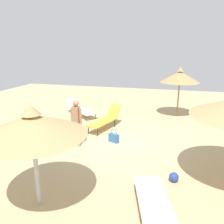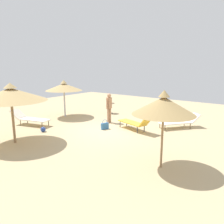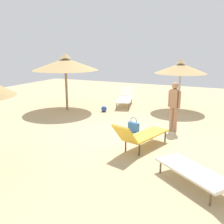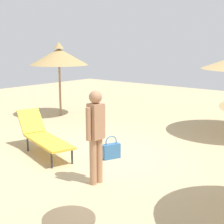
{
  "view_description": "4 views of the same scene",
  "coord_description": "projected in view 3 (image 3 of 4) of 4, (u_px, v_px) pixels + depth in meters",
  "views": [
    {
      "loc": [
        8.11,
        1.93,
        3.48
      ],
      "look_at": [
        -0.27,
        -0.35,
        1.05
      ],
      "focal_mm": 36.79,
      "sensor_mm": 36.0,
      "label": 1
    },
    {
      "loc": [
        -6.97,
        8.67,
        3.32
      ],
      "look_at": [
        -0.61,
        0.32,
        1.11
      ],
      "focal_mm": 36.11,
      "sensor_mm": 36.0,
      "label": 2
    },
    {
      "loc": [
        -8.02,
        -3.19,
        2.88
      ],
      "look_at": [
        -0.53,
        0.32,
        0.83
      ],
      "focal_mm": 42.48,
      "sensor_mm": 36.0,
      "label": 3
    },
    {
      "loc": [
        4.85,
        -5.67,
        2.53
      ],
      "look_at": [
        0.01,
        0.14,
        0.99
      ],
      "focal_mm": 54.31,
      "sensor_mm": 36.0,
      "label": 4
    }
  ],
  "objects": [
    {
      "name": "lounge_chair_edge",
      "position": [
        203.0,
        174.0,
        5.37
      ],
      "size": [
        1.87,
        2.17,
        0.73
      ],
      "color": "silver",
      "rests_on": "ground"
    },
    {
      "name": "ground",
      "position": [
        127.0,
        134.0,
        9.06
      ],
      "size": [
        24.0,
        24.0,
        0.1
      ],
      "primitive_type": "cube",
      "color": "tan"
    },
    {
      "name": "beach_ball",
      "position": [
        104.0,
        109.0,
        12.0
      ],
      "size": [
        0.26,
        0.26,
        0.26
      ],
      "primitive_type": "sphere",
      "color": "navy",
      "rests_on": "ground"
    },
    {
      "name": "parasol_umbrella_center",
      "position": [
        181.0,
        68.0,
        11.89
      ],
      "size": [
        2.32,
        2.32,
        2.37
      ],
      "color": "#B2B2B7",
      "rests_on": "ground"
    },
    {
      "name": "parasol_umbrella_near_left",
      "position": [
        65.0,
        64.0,
        11.89
      ],
      "size": [
        2.96,
        2.96,
        2.59
      ],
      "color": "olive",
      "rests_on": "ground"
    },
    {
      "name": "person_standing_far_right",
      "position": [
        174.0,
        104.0,
        9.03
      ],
      "size": [
        0.25,
        0.43,
        1.72
      ],
      "color": "#A57554",
      "rests_on": "ground"
    },
    {
      "name": "lounge_chair_front",
      "position": [
        141.0,
        135.0,
        7.53
      ],
      "size": [
        2.14,
        1.11,
        0.91
      ],
      "color": "gold",
      "rests_on": "ground"
    },
    {
      "name": "handbag",
      "position": [
        134.0,
        127.0,
        9.14
      ],
      "size": [
        0.29,
        0.43,
        0.53
      ],
      "color": "#336699",
      "rests_on": "ground"
    },
    {
      "name": "lounge_chair_far_left",
      "position": [
        125.0,
        97.0,
        13.25
      ],
      "size": [
        2.38,
        1.26,
        0.82
      ],
      "color": "silver",
      "rests_on": "ground"
    }
  ]
}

